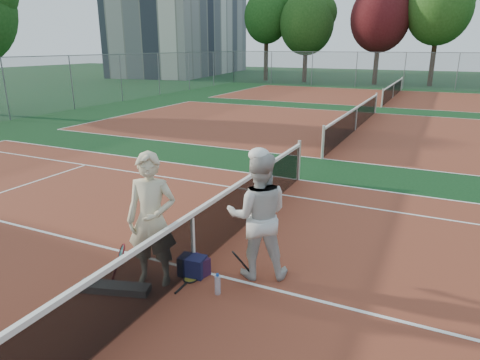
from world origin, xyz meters
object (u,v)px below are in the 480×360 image
at_px(apartment_block, 184,13).
at_px(racket_red, 122,261).
at_px(racket_black_held, 238,266).
at_px(sports_bag_navy, 192,266).
at_px(racket_spare, 191,278).
at_px(player_b, 258,216).
at_px(player_a, 152,220).
at_px(sports_bag_purple, 198,266).
at_px(net_main, 193,242).
at_px(water_bottle, 218,285).

xyz_separation_m(apartment_block, racket_red, (27.12, -44.69, -7.22)).
height_order(racket_black_held, sports_bag_navy, racket_black_held).
bearing_deg(racket_black_held, racket_spare, -27.26).
relative_size(racket_black_held, sports_bag_navy, 1.22).
height_order(player_b, racket_black_held, player_b).
height_order(player_a, sports_bag_navy, player_a).
distance_m(sports_bag_navy, sports_bag_purple, 0.09).
distance_m(racket_black_held, sports_bag_navy, 0.75).
relative_size(racket_spare, sports_bag_navy, 1.45).
bearing_deg(net_main, player_a, -121.67).
bearing_deg(racket_spare, net_main, 20.50).
relative_size(apartment_block, sports_bag_purple, 60.91).
distance_m(player_a, racket_black_held, 1.51).
relative_size(player_b, racket_red, 3.56).
xyz_separation_m(net_main, water_bottle, (0.69, -0.46, -0.36)).
relative_size(net_main, sports_bag_purple, 30.40).
distance_m(racket_red, racket_black_held, 1.82).
xyz_separation_m(racket_spare, water_bottle, (0.58, -0.18, 0.14)).
bearing_deg(sports_bag_navy, racket_spare, -70.95).
bearing_deg(net_main, sports_bag_navy, -65.11).
xyz_separation_m(net_main, sports_bag_purple, (0.12, -0.08, -0.36)).
distance_m(apartment_block, racket_black_held, 53.07).
xyz_separation_m(apartment_block, racket_black_held, (28.80, -43.99, -7.25)).
height_order(racket_black_held, water_bottle, racket_black_held).
bearing_deg(racket_black_held, player_a, -23.67).
height_order(net_main, player_a, player_a).
bearing_deg(sports_bag_purple, net_main, 146.24).
distance_m(player_b, water_bottle, 1.21).
bearing_deg(player_a, player_b, 14.55).
bearing_deg(player_a, racket_spare, 12.58).
bearing_deg(sports_bag_navy, water_bottle, -26.49).
relative_size(sports_bag_purple, water_bottle, 1.20).
distance_m(racket_red, sports_bag_purple, 1.18).
height_order(racket_red, racket_spare, racket_red).
bearing_deg(sports_bag_navy, racket_black_held, 12.94).
bearing_deg(water_bottle, player_a, -174.29).
relative_size(net_main, apartment_block, 0.50).
bearing_deg(net_main, sports_bag_purple, -33.76).
distance_m(racket_spare, sports_bag_navy, 0.20).
relative_size(player_a, sports_bag_navy, 5.02).
distance_m(apartment_block, racket_spare, 52.98).
xyz_separation_m(racket_spare, sports_bag_purple, (0.01, 0.20, 0.13)).
height_order(player_a, racket_black_held, player_a).
distance_m(net_main, racket_spare, 0.58).
bearing_deg(player_b, water_bottle, 45.53).
height_order(sports_bag_navy, sports_bag_purple, sports_bag_navy).
relative_size(racket_red, racket_black_held, 1.12).
distance_m(apartment_block, player_a, 52.84).
height_order(apartment_block, racket_spare, apartment_block).
bearing_deg(water_bottle, sports_bag_purple, 146.31).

